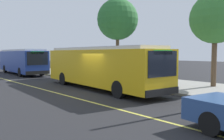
# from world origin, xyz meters

# --- Properties ---
(ground_plane) EXTENTS (120.00, 120.00, 0.00)m
(ground_plane) POSITION_xyz_m (0.00, 0.00, 0.00)
(ground_plane) COLOR #232326
(sidewalk_curb) EXTENTS (44.00, 6.40, 0.15)m
(sidewalk_curb) POSITION_xyz_m (0.00, 6.00, 0.07)
(sidewalk_curb) COLOR gray
(sidewalk_curb) RESTS_ON ground_plane
(lane_stripe_center) EXTENTS (36.00, 0.14, 0.01)m
(lane_stripe_center) POSITION_xyz_m (0.00, -2.20, 0.00)
(lane_stripe_center) COLOR #E0D64C
(lane_stripe_center) RESTS_ON ground_plane
(transit_bus_main) EXTENTS (11.72, 3.35, 2.95)m
(transit_bus_main) POSITION_xyz_m (-0.92, 1.01, 1.62)
(transit_bus_main) COLOR gold
(transit_bus_main) RESTS_ON ground_plane
(transit_bus_second) EXTENTS (10.95, 3.28, 2.95)m
(transit_bus_second) POSITION_xyz_m (-16.33, 1.20, 1.62)
(transit_bus_second) COLOR navy
(transit_bus_second) RESTS_ON ground_plane
(bus_shelter) EXTENTS (2.90, 1.60, 2.48)m
(bus_shelter) POSITION_xyz_m (-2.13, 5.79, 1.92)
(bus_shelter) COLOR #333338
(bus_shelter) RESTS_ON sidewalk_curb
(waiting_bench) EXTENTS (1.60, 0.48, 0.95)m
(waiting_bench) POSITION_xyz_m (-2.02, 5.71, 0.63)
(waiting_bench) COLOR brown
(waiting_bench) RESTS_ON sidewalk_curb
(route_sign_post) EXTENTS (0.44, 0.08, 2.80)m
(route_sign_post) POSITION_xyz_m (0.28, 3.46, 1.96)
(route_sign_post) COLOR #333338
(route_sign_post) RESTS_ON sidewalk_curb
(pedestrian_commuter) EXTENTS (0.24, 0.40, 1.69)m
(pedestrian_commuter) POSITION_xyz_m (-1.07, 4.63, 1.12)
(pedestrian_commuter) COLOR #282D47
(pedestrian_commuter) RESTS_ON sidewalk_curb
(street_tree_near_shelter) EXTENTS (3.56, 3.56, 6.61)m
(street_tree_near_shelter) POSITION_xyz_m (4.25, 7.27, 4.95)
(street_tree_near_shelter) COLOR brown
(street_tree_near_shelter) RESTS_ON sidewalk_curb
(street_tree_upstreet) EXTENTS (4.41, 4.41, 8.19)m
(street_tree_upstreet) POSITION_xyz_m (-6.87, 8.08, 6.11)
(street_tree_upstreet) COLOR brown
(street_tree_upstreet) RESTS_ON sidewalk_curb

